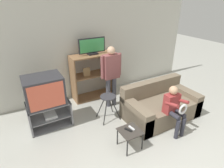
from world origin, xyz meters
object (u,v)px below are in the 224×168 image
television_flat (92,47)px  folding_stool (108,100)px  remote_control_white (132,128)px  television_main (44,90)px  media_shelf (93,76)px  couch (160,106)px  remote_control_black (128,130)px  tv_stand (50,114)px  person_standing_adult (111,72)px  snack_table (130,133)px  person_seated_child (174,106)px

television_flat → folding_stool: television_flat is taller
remote_control_white → television_main: bearing=125.0°
media_shelf → folding_stool: 1.12m
media_shelf → television_flat: 0.78m
remote_control_white → couch: (1.10, 0.45, -0.11)m
couch → remote_control_black: bearing=-158.4°
media_shelf → television_flat: (0.02, 0.01, 0.77)m
tv_stand → person_standing_adult: 1.65m
television_flat → remote_control_white: television_flat is taller
snack_table → remote_control_black: remote_control_black is taller
tv_stand → person_standing_adult: person_standing_adult is taller
media_shelf → remote_control_white: bearing=-94.8°
tv_stand → person_seated_child: bearing=-34.1°
tv_stand → television_main: television_main is taller
snack_table → couch: (1.15, 0.49, -0.05)m
folding_stool → person_standing_adult: size_ratio=0.38×
television_main → person_standing_adult: 1.55m
remote_control_white → person_seated_child: (0.94, -0.07, 0.20)m
remote_control_black → remote_control_white: (0.08, 0.01, 0.00)m
television_flat → remote_control_white: 2.29m
television_main → remote_control_white: bearing=-48.7°
person_seated_child → remote_control_white: bearing=175.6°
folding_stool → person_seated_child: (0.92, -1.01, 0.11)m
remote_control_white → person_standing_adult: size_ratio=0.10×
tv_stand → person_standing_adult: bearing=1.7°
remote_control_white → person_seated_child: person_seated_child is taller
media_shelf → couch: 1.87m
folding_stool → remote_control_black: size_ratio=4.00×
folding_stool → remote_control_black: (-0.10, -0.95, -0.09)m
remote_control_white → person_standing_adult: 1.53m
media_shelf → snack_table: 2.11m
television_main → television_flat: size_ratio=1.06×
media_shelf → folding_stool: media_shelf is taller
snack_table → person_standing_adult: person_standing_adult is taller
snack_table → television_flat: bearing=83.4°
person_standing_adult → person_seated_child: bearing=-68.3°
snack_table → couch: bearing=23.0°
folding_stool → snack_table: folding_stool is taller
television_main → television_flat: television_flat is taller
tv_stand → television_main: bearing=171.8°
tv_stand → remote_control_black: (1.08, -1.36, 0.12)m
tv_stand → person_seated_child: 2.56m
snack_table → remote_control_black: 0.07m
folding_stool → couch: bearing=-24.2°
tv_stand → remote_control_white: size_ratio=5.83×
media_shelf → person_standing_adult: size_ratio=0.79×
television_main → media_shelf: (1.36, 0.68, -0.22)m
remote_control_black → person_standing_adult: bearing=47.9°
television_flat → remote_control_black: (-0.26, -2.06, -1.00)m
television_flat → snack_table: 2.35m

